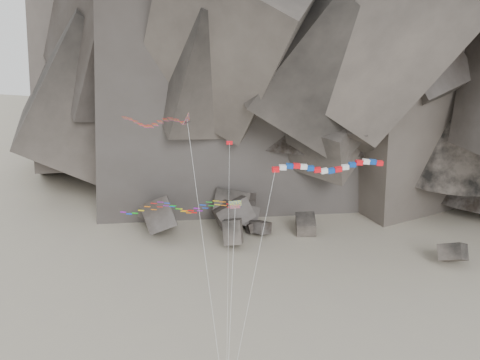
% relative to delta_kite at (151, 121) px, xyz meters
% --- Properties ---
extents(boulder_field, '(56.58, 19.07, 8.50)m').
position_rel_delta_kite_xyz_m(boulder_field, '(-1.06, 31.69, -25.31)').
color(boulder_field, '#47423F').
rests_on(boulder_field, ground).
extents(delta_kite, '(15.85, 13.70, 27.34)m').
position_rel_delta_kite_xyz_m(delta_kite, '(0.00, 0.00, 0.00)').
color(delta_kite, red).
rests_on(delta_kite, ground).
extents(banner_kite, '(12.90, 14.64, 23.17)m').
position_rel_delta_kite_xyz_m(banner_kite, '(19.35, -0.86, -3.35)').
color(banner_kite, red).
rests_on(banner_kite, ground).
extents(parafoil_kite, '(15.22, 11.41, 18.35)m').
position_rel_delta_kite_xyz_m(parafoil_kite, '(3.22, -2.52, -8.73)').
color(parafoil_kite, '#EFFA0D').
rests_on(parafoil_kite, ground).
extents(pennant_kite, '(3.02, 11.53, 24.74)m').
position_rel_delta_kite_xyz_m(pennant_kite, '(9.77, -3.74, -6.33)').
color(pennant_kite, red).
rests_on(pennant_kite, ground).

